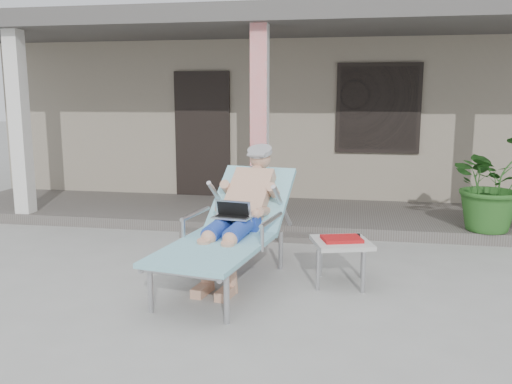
# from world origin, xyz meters

# --- Properties ---
(ground) EXTENTS (60.00, 60.00, 0.00)m
(ground) POSITION_xyz_m (0.00, 0.00, 0.00)
(ground) COLOR #9E9E99
(ground) RESTS_ON ground
(house) EXTENTS (10.40, 5.40, 3.30)m
(house) POSITION_xyz_m (0.00, 6.50, 1.67)
(house) COLOR gray
(house) RESTS_ON ground
(porch_deck) EXTENTS (10.00, 2.00, 0.15)m
(porch_deck) POSITION_xyz_m (0.00, 3.00, 0.07)
(porch_deck) COLOR #605B56
(porch_deck) RESTS_ON ground
(porch_overhang) EXTENTS (10.00, 2.30, 2.85)m
(porch_overhang) POSITION_xyz_m (0.00, 2.95, 2.79)
(porch_overhang) COLOR silver
(porch_overhang) RESTS_ON porch_deck
(porch_step) EXTENTS (2.00, 0.30, 0.07)m
(porch_step) POSITION_xyz_m (0.00, 1.85, 0.04)
(porch_step) COLOR #605B56
(porch_step) RESTS_ON ground
(lounger) EXTENTS (1.15, 2.25, 1.41)m
(lounger) POSITION_xyz_m (0.07, 0.28, 0.87)
(lounger) COLOR #B7B7BC
(lounger) RESTS_ON ground
(side_table) EXTENTS (0.67, 0.67, 0.48)m
(side_table) POSITION_xyz_m (1.14, 0.29, 0.41)
(side_table) COLOR #B9B9B4
(side_table) RESTS_ON ground
(potted_palm) EXTENTS (1.38, 1.29, 1.23)m
(potted_palm) POSITION_xyz_m (2.98, 2.25, 0.76)
(potted_palm) COLOR #26591E
(potted_palm) RESTS_ON porch_deck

